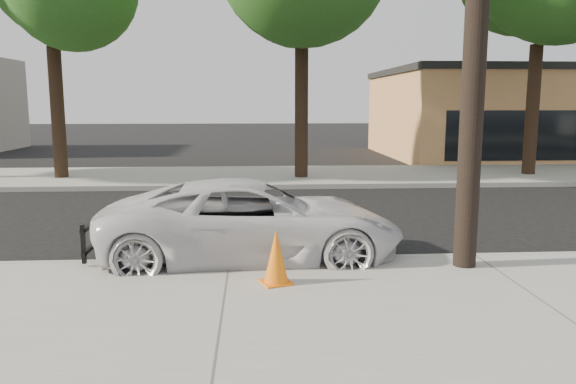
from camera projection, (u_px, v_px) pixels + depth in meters
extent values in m
plane|color=black|center=(234.00, 237.00, 11.05)|extent=(120.00, 120.00, 0.00)
cube|color=gray|center=(222.00, 314.00, 6.80)|extent=(90.00, 4.40, 0.15)
cube|color=gray|center=(242.00, 177.00, 19.41)|extent=(90.00, 5.00, 0.15)
cube|color=#9E9B93|center=(230.00, 263.00, 8.96)|extent=(90.00, 0.12, 0.16)
cube|color=tan|center=(571.00, 115.00, 27.49)|extent=(18.00, 10.00, 4.00)
cylinder|color=black|center=(58.00, 113.00, 18.40)|extent=(0.44, 0.44, 4.25)
sphere|color=#1C4814|center=(50.00, 1.00, 17.84)|extent=(4.20, 4.20, 4.20)
cylinder|color=black|center=(301.00, 105.00, 18.46)|extent=(0.44, 0.44, 4.75)
cylinder|color=black|center=(532.00, 110.00, 19.27)|extent=(0.44, 0.44, 4.40)
sphere|color=#1C4814|center=(540.00, 0.00, 18.70)|extent=(4.35, 4.35, 4.35)
imported|color=silver|center=(253.00, 221.00, 9.23)|extent=(4.97, 2.41, 1.36)
cube|color=orange|center=(276.00, 282.00, 7.74)|extent=(0.50, 0.50, 0.02)
cone|color=orange|center=(276.00, 256.00, 7.68)|extent=(0.44, 0.44, 0.76)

